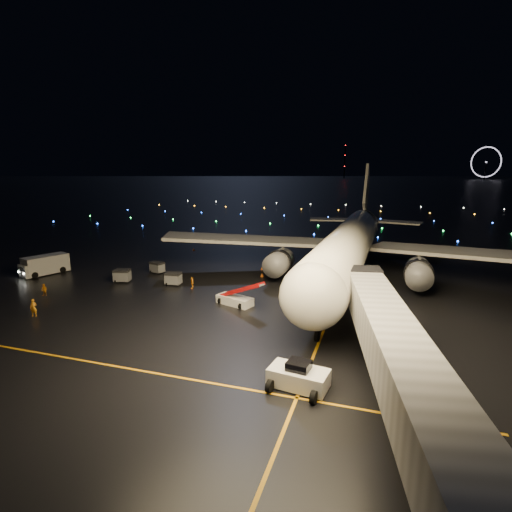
% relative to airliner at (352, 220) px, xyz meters
% --- Properties ---
extents(ground, '(2000.00, 2000.00, 0.00)m').
position_rel_airliner_xyz_m(ground, '(-12.51, 274.33, -8.39)').
color(ground, black).
rests_on(ground, ground).
extents(lane_centre, '(0.25, 80.00, 0.02)m').
position_rel_airliner_xyz_m(lane_centre, '(-0.51, -10.67, -8.38)').
color(lane_centre, orange).
rests_on(lane_centre, ground).
extents(lane_cross, '(60.00, 0.25, 0.02)m').
position_rel_airliner_xyz_m(lane_cross, '(-17.51, -35.67, -8.38)').
color(lane_cross, orange).
rests_on(lane_cross, ground).
extents(airliner, '(60.85, 57.97, 16.79)m').
position_rel_airliner_xyz_m(airliner, '(0.00, 0.00, 0.00)').
color(airliner, silver).
rests_on(airliner, ground).
extents(pushback_tug, '(4.56, 2.82, 2.05)m').
position_rel_airliner_xyz_m(pushback_tug, '(-0.71, -34.20, -7.37)').
color(pushback_tug, silver).
rests_on(pushback_tug, ground).
extents(belt_loader, '(6.80, 3.89, 3.19)m').
position_rel_airliner_xyz_m(belt_loader, '(-11.76, -18.37, -6.80)').
color(belt_loader, silver).
rests_on(belt_loader, ground).
extents(service_truck, '(4.99, 8.32, 2.92)m').
position_rel_airliner_xyz_m(service_truck, '(-44.33, -13.98, -6.93)').
color(service_truck, silver).
rests_on(service_truck, ground).
extents(crew_a, '(0.84, 0.71, 1.95)m').
position_rel_airliner_xyz_m(crew_a, '(-31.23, -28.75, -7.42)').
color(crew_a, orange).
rests_on(crew_a, ground).
extents(crew_b, '(0.83, 0.68, 1.59)m').
position_rel_airliner_xyz_m(crew_b, '(-35.86, -22.75, -7.60)').
color(crew_b, orange).
rests_on(crew_b, ground).
extents(crew_c, '(0.79, 1.02, 1.62)m').
position_rel_airliner_xyz_m(crew_c, '(-19.51, -14.08, -7.58)').
color(crew_c, orange).
rests_on(crew_c, ground).
extents(safety_cone_0, '(0.52, 0.52, 0.54)m').
position_rel_airliner_xyz_m(safety_cone_0, '(-6.52, -11.46, -8.13)').
color(safety_cone_0, orange).
rests_on(safety_cone_0, ground).
extents(safety_cone_1, '(0.42, 0.42, 0.46)m').
position_rel_airliner_xyz_m(safety_cone_1, '(-13.64, -1.37, -8.16)').
color(safety_cone_1, orange).
rests_on(safety_cone_1, ground).
extents(safety_cone_2, '(0.57, 0.57, 0.56)m').
position_rel_airliner_xyz_m(safety_cone_2, '(-12.34, -5.41, -8.11)').
color(safety_cone_2, orange).
rests_on(safety_cone_2, ground).
extents(safety_cone_3, '(0.48, 0.48, 0.54)m').
position_rel_airliner_xyz_m(safety_cone_3, '(-30.93, 9.22, -8.12)').
color(safety_cone_3, orange).
rests_on(safety_cone_3, ground).
extents(ferris_wheel, '(49.33, 16.80, 52.00)m').
position_rel_airliner_xyz_m(ferris_wheel, '(157.49, 694.33, 17.61)').
color(ferris_wheel, black).
rests_on(ferris_wheel, ground).
extents(radio_mast, '(1.80, 1.80, 64.00)m').
position_rel_airliner_xyz_m(radio_mast, '(-72.51, 714.33, 23.61)').
color(radio_mast, black).
rests_on(radio_mast, ground).
extents(taxiway_lights, '(164.00, 92.00, 0.36)m').
position_rel_airliner_xyz_m(taxiway_lights, '(-12.51, 80.33, -8.21)').
color(taxiway_lights, black).
rests_on(taxiway_lights, ground).
extents(baggage_cart_0, '(2.20, 1.64, 1.76)m').
position_rel_airliner_xyz_m(baggage_cart_0, '(-22.79, -13.30, -7.51)').
color(baggage_cart_0, gray).
rests_on(baggage_cart_0, ground).
extents(baggage_cart_1, '(2.48, 2.02, 1.84)m').
position_rel_airliner_xyz_m(baggage_cart_1, '(-30.46, -14.24, -7.48)').
color(baggage_cart_1, gray).
rests_on(baggage_cart_1, ground).
extents(baggage_cart_2, '(2.36, 1.95, 1.73)m').
position_rel_airliner_xyz_m(baggage_cart_2, '(-28.49, -8.17, -7.53)').
color(baggage_cart_2, gray).
rests_on(baggage_cart_2, ground).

